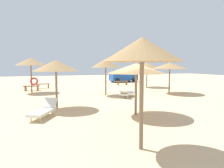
{
  "coord_description": "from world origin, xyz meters",
  "views": [
    {
      "loc": [
        -4.69,
        -9.1,
        2.39
      ],
      "look_at": [
        0.0,
        3.0,
        1.2
      ],
      "focal_mm": 32.06,
      "sensor_mm": 36.0,
      "label": 1
    }
  ],
  "objects_px": {
    "parasol_8": "(31,62)",
    "lounger_2": "(127,93)",
    "bench_2": "(43,85)",
    "lounger_1": "(44,110)",
    "parked_car": "(123,76)",
    "bench_0": "(122,82)",
    "bench_1": "(32,87)",
    "parasol_6": "(136,69)",
    "parasol_2": "(106,63)",
    "parasol_5": "(142,50)",
    "parasol_7": "(170,66)",
    "parasol_1": "(56,66)",
    "parasol_4": "(147,65)"
  },
  "relations": [
    {
      "from": "parked_car",
      "to": "parasol_8",
      "type": "bearing_deg",
      "value": -148.54
    },
    {
      "from": "lounger_1",
      "to": "bench_1",
      "type": "height_order",
      "value": "lounger_1"
    },
    {
      "from": "parasol_6",
      "to": "bench_1",
      "type": "xyz_separation_m",
      "value": [
        -4.86,
        12.03,
        -1.9
      ]
    },
    {
      "from": "parasol_4",
      "to": "lounger_1",
      "type": "height_order",
      "value": "parasol_4"
    },
    {
      "from": "parasol_7",
      "to": "lounger_2",
      "type": "xyz_separation_m",
      "value": [
        -4.41,
        -0.75,
        -2.06
      ]
    },
    {
      "from": "bench_1",
      "to": "bench_2",
      "type": "bearing_deg",
      "value": 59.51
    },
    {
      "from": "bench_0",
      "to": "bench_1",
      "type": "relative_size",
      "value": 0.99
    },
    {
      "from": "parasol_6",
      "to": "bench_0",
      "type": "relative_size",
      "value": 1.83
    },
    {
      "from": "parasol_6",
      "to": "bench_0",
      "type": "xyz_separation_m",
      "value": [
        5.61,
        14.15,
        -1.9
      ]
    },
    {
      "from": "parasol_8",
      "to": "bench_2",
      "type": "relative_size",
      "value": 2.02
    },
    {
      "from": "parasol_7",
      "to": "bench_2",
      "type": "distance_m",
      "value": 13.12
    },
    {
      "from": "parasol_5",
      "to": "parasol_2",
      "type": "bearing_deg",
      "value": 75.96
    },
    {
      "from": "bench_0",
      "to": "bench_2",
      "type": "height_order",
      "value": "same"
    },
    {
      "from": "lounger_1",
      "to": "parked_car",
      "type": "xyz_separation_m",
      "value": [
        11.78,
        17.07,
        0.5
      ]
    },
    {
      "from": "parasol_7",
      "to": "parked_car",
      "type": "bearing_deg",
      "value": 84.43
    },
    {
      "from": "parasol_1",
      "to": "bench_2",
      "type": "xyz_separation_m",
      "value": [
        -0.32,
        11.03,
        -2.04
      ]
    },
    {
      "from": "parasol_2",
      "to": "lounger_1",
      "type": "distance_m",
      "value": 7.89
    },
    {
      "from": "lounger_1",
      "to": "lounger_2",
      "type": "height_order",
      "value": "lounger_1"
    },
    {
      "from": "lounger_1",
      "to": "bench_2",
      "type": "relative_size",
      "value": 1.26
    },
    {
      "from": "parasol_2",
      "to": "parasol_4",
      "type": "distance_m",
      "value": 7.55
    },
    {
      "from": "parasol_6",
      "to": "parked_car",
      "type": "height_order",
      "value": "parasol_6"
    },
    {
      "from": "parasol_1",
      "to": "parked_car",
      "type": "relative_size",
      "value": 0.67
    },
    {
      "from": "parasol_6",
      "to": "parked_car",
      "type": "relative_size",
      "value": 0.69
    },
    {
      "from": "parasol_2",
      "to": "parked_car",
      "type": "distance_m",
      "value": 13.38
    },
    {
      "from": "parasol_2",
      "to": "parked_car",
      "type": "height_order",
      "value": "parasol_2"
    },
    {
      "from": "bench_2",
      "to": "lounger_2",
      "type": "bearing_deg",
      "value": -57.15
    },
    {
      "from": "parasol_8",
      "to": "lounger_2",
      "type": "bearing_deg",
      "value": -39.34
    },
    {
      "from": "parasol_5",
      "to": "bench_0",
      "type": "height_order",
      "value": "parasol_5"
    },
    {
      "from": "parasol_8",
      "to": "bench_2",
      "type": "height_order",
      "value": "parasol_8"
    },
    {
      "from": "bench_0",
      "to": "bench_1",
      "type": "bearing_deg",
      "value": -168.54
    },
    {
      "from": "parasol_7",
      "to": "parasol_6",
      "type": "bearing_deg",
      "value": -137.65
    },
    {
      "from": "lounger_1",
      "to": "parked_car",
      "type": "distance_m",
      "value": 20.74
    },
    {
      "from": "parasol_7",
      "to": "bench_1",
      "type": "distance_m",
      "value": 12.99
    },
    {
      "from": "parasol_6",
      "to": "parasol_7",
      "type": "height_order",
      "value": "parasol_7"
    },
    {
      "from": "parasol_4",
      "to": "parasol_6",
      "type": "height_order",
      "value": "parasol_4"
    },
    {
      "from": "parasol_4",
      "to": "lounger_1",
      "type": "bearing_deg",
      "value": -139.37
    },
    {
      "from": "parasol_4",
      "to": "parasol_5",
      "type": "relative_size",
      "value": 0.87
    },
    {
      "from": "parasol_8",
      "to": "lounger_2",
      "type": "distance_m",
      "value": 9.09
    },
    {
      "from": "parasol_7",
      "to": "parasol_8",
      "type": "relative_size",
      "value": 1.01
    },
    {
      "from": "parasol_7",
      "to": "bench_0",
      "type": "xyz_separation_m",
      "value": [
        -0.75,
        8.35,
        -2.03
      ]
    },
    {
      "from": "parasol_6",
      "to": "bench_2",
      "type": "distance_m",
      "value": 14.51
    },
    {
      "from": "parasol_7",
      "to": "bench_1",
      "type": "height_order",
      "value": "parasol_7"
    },
    {
      "from": "bench_1",
      "to": "parasol_4",
      "type": "bearing_deg",
      "value": -5.46
    },
    {
      "from": "lounger_2",
      "to": "parasol_4",
      "type": "bearing_deg",
      "value": 48.23
    },
    {
      "from": "parasol_4",
      "to": "parasol_6",
      "type": "distance_m",
      "value": 13.02
    },
    {
      "from": "parasol_2",
      "to": "parasol_8",
      "type": "distance_m",
      "value": 6.85
    },
    {
      "from": "lounger_1",
      "to": "bench_1",
      "type": "relative_size",
      "value": 1.25
    },
    {
      "from": "parasol_1",
      "to": "parasol_2",
      "type": "distance_m",
      "value": 5.79
    },
    {
      "from": "bench_1",
      "to": "parked_car",
      "type": "distance_m",
      "value": 13.88
    },
    {
      "from": "parasol_4",
      "to": "parasol_7",
      "type": "bearing_deg",
      "value": -98.99
    }
  ]
}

